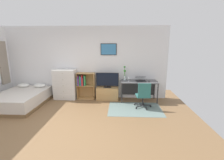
{
  "coord_description": "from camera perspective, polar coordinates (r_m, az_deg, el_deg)",
  "views": [
    {
      "loc": [
        1.31,
        -3.63,
        2.04
      ],
      "look_at": [
        1.04,
        1.5,
        0.9
      ],
      "focal_mm": 25.78,
      "sensor_mm": 36.0,
      "label": 1
    }
  ],
  "objects": [
    {
      "name": "wine_glass",
      "position": [
        5.76,
        5.9,
        0.78
      ],
      "size": [
        0.07,
        0.07,
        0.18
      ],
      "color": "silver",
      "rests_on": "desk"
    },
    {
      "name": "office_chair",
      "position": [
        5.28,
        11.08,
        -5.15
      ],
      "size": [
        0.57,
        0.58,
        0.86
      ],
      "rotation": [
        0.0,
        0.0,
        0.06
      ],
      "color": "#232326",
      "rests_on": "ground_plane"
    },
    {
      "name": "bed",
      "position": [
        6.31,
        -29.5,
        -5.76
      ],
      "size": [
        1.44,
        1.94,
        0.59
      ],
      "rotation": [
        0.0,
        0.0,
        0.0
      ],
      "color": "brown",
      "rests_on": "ground_plane"
    },
    {
      "name": "tv_stand",
      "position": [
        6.09,
        -1.6,
        -4.72
      ],
      "size": [
        0.82,
        0.41,
        0.47
      ],
      "color": "tan",
      "rests_on": "ground_plane"
    },
    {
      "name": "ground_plane",
      "position": [
        4.36,
        -15.46,
        -15.82
      ],
      "size": [
        7.2,
        7.2,
        0.0
      ],
      "primitive_type": "plane",
      "color": "brown"
    },
    {
      "name": "bamboo_vase",
      "position": [
        5.97,
        4.52,
        2.06
      ],
      "size": [
        0.09,
        0.1,
        0.53
      ],
      "color": "silver",
      "rests_on": "desk"
    },
    {
      "name": "bookshelf",
      "position": [
        6.18,
        -9.75,
        -1.3
      ],
      "size": [
        0.67,
        0.3,
        1.0
      ],
      "color": "tan",
      "rests_on": "ground_plane"
    },
    {
      "name": "wall_back_with_posters",
      "position": [
        6.24,
        -9.15,
        6.05
      ],
      "size": [
        6.12,
        0.09,
        2.7
      ],
      "color": "white",
      "rests_on": "ground_plane"
    },
    {
      "name": "laptop",
      "position": [
        5.93,
        10.13,
        0.28
      ],
      "size": [
        0.4,
        0.43,
        0.16
      ],
      "rotation": [
        0.0,
        0.0,
        0.11
      ],
      "color": "black",
      "rests_on": "desk"
    },
    {
      "name": "desk",
      "position": [
        5.99,
        9.49,
        -1.49
      ],
      "size": [
        1.3,
        0.61,
        0.74
      ],
      "color": "#4C4C4F",
      "rests_on": "ground_plane"
    },
    {
      "name": "area_rug",
      "position": [
        5.32,
        8.13,
        -10.09
      ],
      "size": [
        1.7,
        1.2,
        0.01
      ],
      "primitive_type": "cube",
      "color": "slate",
      "rests_on": "ground_plane"
    },
    {
      "name": "computer_mouse",
      "position": [
        5.84,
        12.99,
        -0.5
      ],
      "size": [
        0.06,
        0.1,
        0.03
      ],
      "primitive_type": "ellipsoid",
      "color": "#262628",
      "rests_on": "desk"
    },
    {
      "name": "television",
      "position": [
        5.94,
        -1.65,
        -0.06
      ],
      "size": [
        0.84,
        0.16,
        0.55
      ],
      "color": "black",
      "rests_on": "tv_stand"
    },
    {
      "name": "dresser",
      "position": [
        6.32,
        -16.3,
        -1.48
      ],
      "size": [
        0.82,
        0.46,
        1.13
      ],
      "color": "silver",
      "rests_on": "ground_plane"
    }
  ]
}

